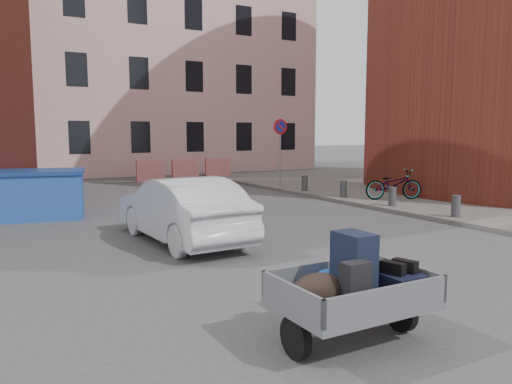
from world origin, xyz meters
TOP-DOWN VIEW (x-y plane):
  - ground at (0.00, 0.00)m, footprint 120.00×120.00m
  - sidewalk at (10.00, 4.00)m, footprint 9.00×24.00m
  - building_pink at (6.00, 22.00)m, footprint 16.00×8.00m
  - no_parking_sign at (6.00, 9.48)m, footprint 0.60×0.09m
  - bollards at (6.00, 3.40)m, footprint 0.22×9.02m
  - barriers at (4.20, 15.00)m, footprint 4.70×0.18m
  - trailer at (-1.19, -3.18)m, footprint 1.61×1.81m
  - dumpster at (-3.47, 7.09)m, footprint 3.29×2.16m
  - silver_car at (-0.88, 2.46)m, footprint 1.59×4.14m
  - bicycle at (7.06, 4.42)m, footprint 1.93×1.30m

SIDE VIEW (x-z plane):
  - ground at x=0.00m, z-range 0.00..0.00m
  - sidewalk at x=10.00m, z-range 0.00..0.12m
  - bollards at x=6.00m, z-range 0.12..0.67m
  - barriers at x=4.20m, z-range 0.00..1.00m
  - bicycle at x=7.06m, z-range 0.12..1.08m
  - trailer at x=-1.19m, z-range 0.01..1.21m
  - dumpster at x=-3.47m, z-range 0.00..1.28m
  - silver_car at x=-0.88m, z-range 0.00..1.35m
  - no_parking_sign at x=6.00m, z-range 0.69..3.34m
  - building_pink at x=6.00m, z-range 0.00..14.00m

